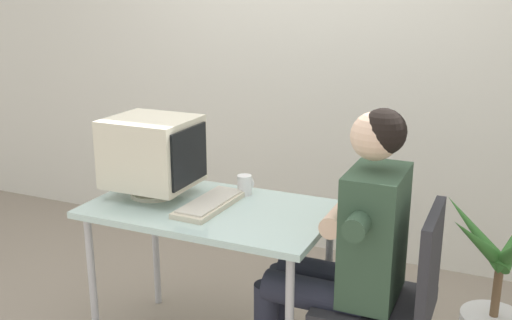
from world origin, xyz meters
TOP-DOWN VIEW (x-y plane):
  - wall_back at (0.30, 1.40)m, footprint 8.00×0.10m
  - desk at (0.00, 0.00)m, footprint 1.11×0.65m
  - crt_monitor at (-0.32, 0.02)m, footprint 0.41×0.36m
  - keyboard at (0.00, -0.00)m, footprint 0.18×0.44m
  - office_chair at (0.85, -0.00)m, footprint 0.46×0.46m
  - person_seated at (0.65, -0.00)m, footprint 0.73×0.56m
  - potted_plant at (1.25, 0.48)m, footprint 0.63×0.61m
  - desk_mug at (0.07, 0.22)m, footprint 0.07×0.08m

SIDE VIEW (x-z plane):
  - potted_plant at x=1.25m, z-range -0.09..0.71m
  - office_chair at x=0.85m, z-range 0.04..0.92m
  - person_seated at x=0.65m, z-range 0.04..1.31m
  - desk at x=0.00m, z-range 0.31..1.05m
  - keyboard at x=0.00m, z-range 0.75..0.78m
  - desk_mug at x=0.07m, z-range 0.75..0.85m
  - crt_monitor at x=-0.32m, z-range 0.77..1.16m
  - wall_back at x=0.30m, z-range 0.00..3.00m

